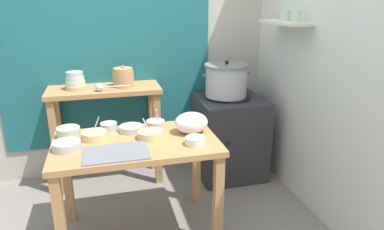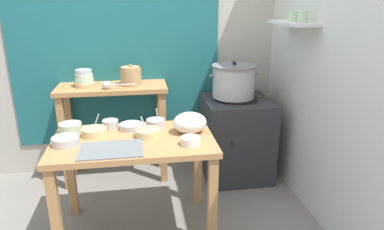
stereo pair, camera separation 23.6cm
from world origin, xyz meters
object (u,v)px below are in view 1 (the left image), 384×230
Objects in this scene: steamer_pot at (226,80)px; prep_bowl_5 at (155,124)px; serving_tray at (116,153)px; plastic_bag at (191,123)px; prep_bowl_6 at (68,132)px; bowl_stack_enamel at (75,81)px; prep_bowl_2 at (150,134)px; prep_bowl_1 at (131,128)px; stove_block at (229,136)px; prep_bowl_3 at (95,135)px; prep_bowl_0 at (195,141)px; prep_table at (137,156)px; prep_bowl_4 at (67,145)px; prep_bowl_7 at (109,126)px; back_shelf_table at (106,112)px; clay_pot at (123,77)px; ladle at (101,87)px.

prep_bowl_5 is at bearing -144.10° from steamer_pot.
prep_bowl_5 is (0.30, 0.36, 0.03)m from serving_tray.
plastic_bag reaches higher than prep_bowl_6.
bowl_stack_enamel reaches higher than prep_bowl_2.
prep_bowl_1 is at bearing -179.32° from prep_bowl_5.
steamer_pot is (-0.04, 0.02, 0.54)m from stove_block.
prep_bowl_3 reaches higher than prep_bowl_1.
steamer_pot reaches higher than stove_block.
prep_bowl_2 is at bearing -141.13° from stove_block.
prep_bowl_0 is (0.51, 0.01, 0.02)m from serving_tray.
prep_table is 0.46m from prep_bowl_4.
prep_bowl_7 reaches higher than prep_table.
stove_block is at bearing 50.13° from plastic_bag.
back_shelf_table is at bearing 118.03° from prep_bowl_5.
prep_bowl_4 reaches higher than prep_bowl_0.
prep_bowl_1 is (-0.39, 0.35, -0.00)m from prep_bowl_0.
prep_bowl_3 is (-0.64, 0.26, 0.00)m from prep_bowl_0.
prep_bowl_7 is (-0.33, 0.06, -0.00)m from prep_bowl_5.
steamer_pot reaches higher than prep_bowl_4.
clay_pot is 1.17× the size of prep_bowl_5.
prep_bowl_2 is 0.96× the size of prep_bowl_4.
back_shelf_table is 1.14m from prep_bowl_0.
stove_block is 0.55m from steamer_pot.
prep_bowl_5 reaches higher than stove_block.
steamer_pot is 0.92m from clay_pot.
plastic_bag is 0.84m from prep_bowl_4.
prep_bowl_1 is (0.17, -0.65, 0.07)m from back_shelf_table.
steamer_pot is at bearing -5.81° from back_shelf_table.
clay_pot is 1.19× the size of prep_bowl_6.
serving_tray is 1.66× the size of plastic_bag.
ladle is at bearing 124.98° from prep_bowl_5.
prep_bowl_5 is 1.02× the size of prep_bowl_6.
clay_pot is at bearing 0.00° from back_shelf_table.
prep_bowl_2 reaches higher than prep_bowl_7.
prep_bowl_6 reaches higher than stove_block.
back_shelf_table is at bearing 83.05° from prep_bowl_3.
plastic_bag reaches higher than prep_table.
prep_bowl_0 is at bearing -61.01° from back_shelf_table.
plastic_bag reaches higher than prep_bowl_4.
prep_table is 0.43m from prep_bowl_0.
prep_bowl_5 is (0.16, 0.19, 0.15)m from prep_table.
prep_bowl_5 is (-0.78, -0.51, 0.37)m from stove_block.
prep_bowl_6 is (-0.26, -0.64, 0.08)m from back_shelf_table.
clay_pot is at bearing 70.49° from prep_bowl_3.
ladle is 0.91m from serving_tray.
prep_table is at bearing -130.65° from prep_bowl_5.
prep_bowl_1 is at bearing -149.63° from steamer_pot.
prep_bowl_4 is (-0.17, -0.14, -0.00)m from prep_bowl_3.
bowl_stack_enamel is 0.59× the size of ladle.
prep_bowl_2 reaches higher than serving_tray.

